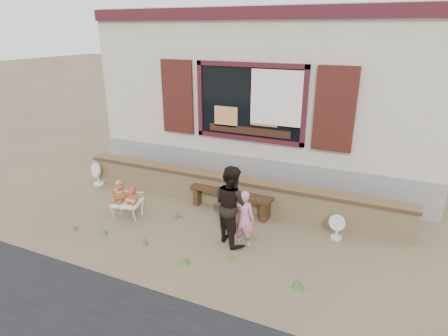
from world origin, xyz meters
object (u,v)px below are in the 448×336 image
at_px(folding_chair, 127,203).
at_px(teddy_bear_left, 120,191).
at_px(adult, 232,205).
at_px(teddy_bear_right, 133,194).
at_px(child, 244,218).
at_px(bench, 231,196).

height_order(folding_chair, teddy_bear_left, teddy_bear_left).
bearing_deg(adult, teddy_bear_right, 33.23).
bearing_deg(teddy_bear_left, adult, -11.85).
bearing_deg(teddy_bear_right, child, -13.38).
bearing_deg(bench, teddy_bear_right, -142.84).
bearing_deg(folding_chair, teddy_bear_left, 180.00).
xyz_separation_m(bench, teddy_bear_right, (-1.65, -1.05, 0.18)).
relative_size(teddy_bear_left, teddy_bear_right, 1.16).
height_order(bench, adult, adult).
relative_size(folding_chair, teddy_bear_right, 1.66).
height_order(folding_chair, adult, adult).
distance_m(teddy_bear_left, child, 2.63).
xyz_separation_m(teddy_bear_left, child, (2.63, 0.02, -0.03)).
xyz_separation_m(child, adult, (-0.24, 0.00, 0.20)).
xyz_separation_m(bench, child, (0.71, -1.09, 0.18)).
relative_size(bench, teddy_bear_left, 4.17).
bearing_deg(teddy_bear_right, folding_chair, -180.00).
height_order(teddy_bear_left, teddy_bear_right, teddy_bear_left).
height_order(folding_chair, teddy_bear_right, teddy_bear_right).
xyz_separation_m(bench, adult, (0.47, -1.08, 0.38)).
distance_m(bench, folding_chair, 2.09).
xyz_separation_m(bench, folding_chair, (-1.79, -1.08, -0.04)).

